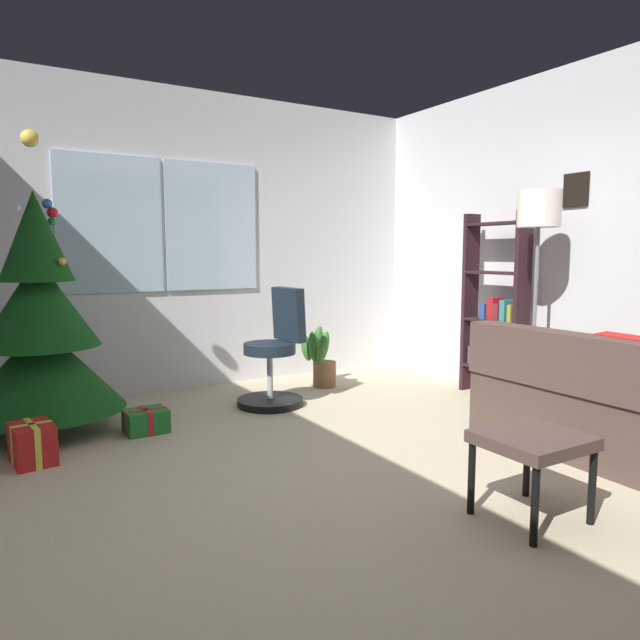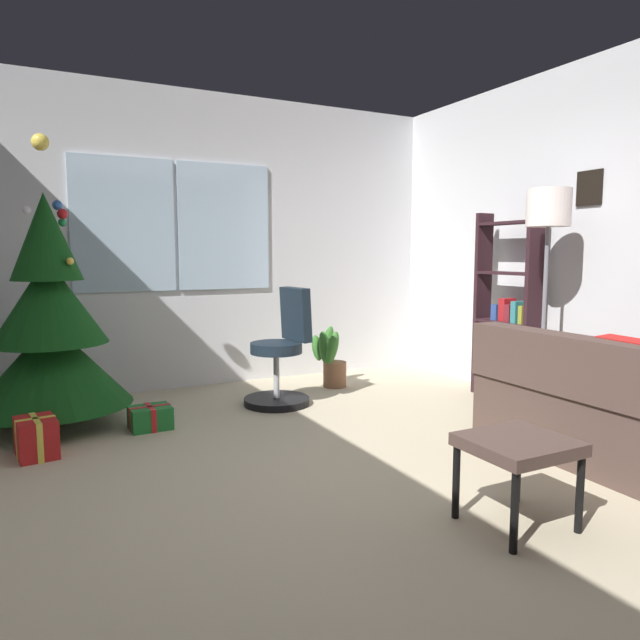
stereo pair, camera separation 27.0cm
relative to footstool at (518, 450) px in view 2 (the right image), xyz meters
The scene contains 10 objects.
ground_plane 0.93m from the footstool, 118.47° to the left, with size 4.68×5.64×0.10m, color #C1B394.
wall_back_with_windows 3.77m from the footstool, 96.54° to the left, with size 4.68×0.12×2.80m.
footstool is the anchor object (origin of this frame).
holiday_tree 3.33m from the footstool, 124.51° to the left, with size 1.13×1.13×2.13m.
gift_box_red 2.90m from the footstool, 134.13° to the left, with size 0.26×0.33×0.25m.
gift_box_green 2.67m from the footstool, 118.18° to the left, with size 0.30×0.25×0.17m.
office_chair 2.56m from the footstool, 92.38° to the left, with size 0.56×0.56×1.00m.
bookshelf 2.53m from the footstool, 46.42° to the left, with size 0.18×0.64×1.65m.
floor_lamp 2.21m from the footstool, 38.93° to the left, with size 0.32×0.32×1.77m.
potted_plant 2.99m from the footstool, 79.12° to the left, with size 0.33×0.43×0.60m.
Camera 2 is at (-1.62, -2.64, 1.29)m, focal length 32.34 mm.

